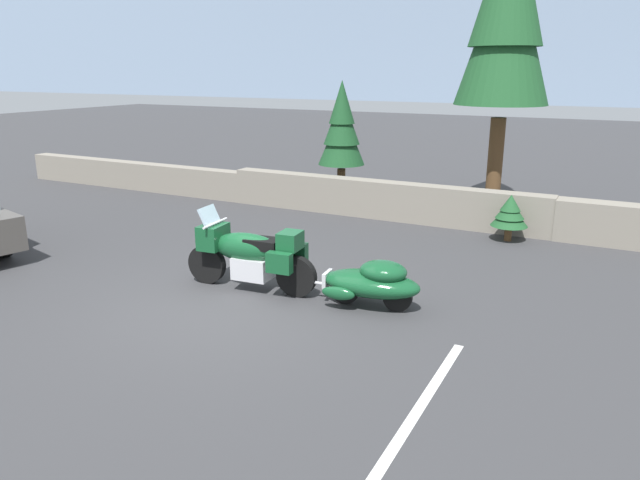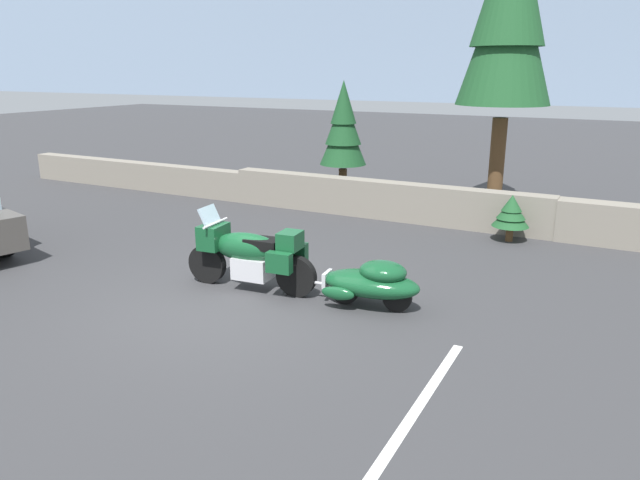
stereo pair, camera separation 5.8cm
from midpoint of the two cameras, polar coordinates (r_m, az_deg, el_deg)
The scene contains 8 objects.
ground_plane at distance 9.23m, azimuth -9.24°, elevation -6.29°, with size 80.00×80.00×0.00m, color #38383A.
stone_guard_wall at distance 14.15m, azimuth 8.48°, elevation 3.51°, with size 24.00×0.54×0.90m.
distant_ridgeline at distance 103.34m, azimuth 25.60°, elevation 17.20°, with size 240.00×80.00×16.00m, color #7F93AD.
touring_motorcycle at distance 9.66m, azimuth -6.99°, elevation -1.25°, with size 2.31×0.87×1.33m.
car_shaped_trailer at distance 8.95m, azimuth 4.84°, elevation -4.03°, with size 2.22×0.86×0.76m.
pine_tree_secondary at distance 15.73m, azimuth 2.00°, elevation 10.78°, with size 1.22×1.22×3.22m.
pine_sapling_near at distance 12.95m, azimuth 17.72°, elevation 2.58°, with size 0.76×0.76×0.99m.
parking_stripe_marker at distance 6.56m, azimuth 8.92°, elevation -16.21°, with size 0.12×3.60×0.01m, color silver.
Camera 1 is at (5.14, -6.81, 3.50)m, focal length 33.21 mm.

